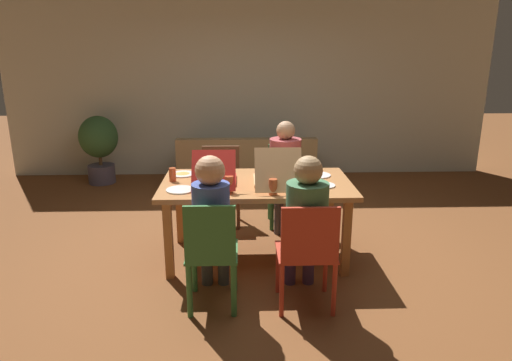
% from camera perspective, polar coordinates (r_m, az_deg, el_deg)
% --- Properties ---
extents(ground_plane, '(20.00, 20.00, 0.00)m').
position_cam_1_polar(ground_plane, '(4.65, 0.04, -9.39)').
color(ground_plane, brown).
extents(back_wall, '(7.59, 0.12, 2.88)m').
position_cam_1_polar(back_wall, '(7.42, -0.85, 11.78)').
color(back_wall, beige).
rests_on(back_wall, ground).
extents(dining_table, '(1.79, 1.01, 0.78)m').
position_cam_1_polar(dining_table, '(4.40, 0.05, -1.24)').
color(dining_table, '#B17340').
rests_on(dining_table, ground).
extents(chair_0, '(0.45, 0.42, 0.90)m').
position_cam_1_polar(chair_0, '(3.59, 6.37, -8.54)').
color(chair_0, '#BB3724').
rests_on(chair_0, ground).
extents(person_0, '(0.33, 0.55, 1.23)m').
position_cam_1_polar(person_0, '(3.65, 6.13, -4.59)').
color(person_0, '#3F2B47').
rests_on(person_0, ground).
extents(chair_1, '(0.40, 0.46, 0.91)m').
position_cam_1_polar(chair_1, '(3.61, -5.51, -8.92)').
color(chair_1, '#37753B').
rests_on(chair_1, ground).
extents(person_1, '(0.29, 0.51, 1.23)m').
position_cam_1_polar(person_1, '(3.65, -5.47, -4.52)').
color(person_1, '#404040').
rests_on(person_1, ground).
extents(chair_2, '(0.38, 0.42, 0.92)m').
position_cam_1_polar(chair_2, '(5.39, 3.48, -0.33)').
color(chair_2, '#326B36').
rests_on(chair_2, ground).
extents(person_2, '(0.36, 0.51, 1.22)m').
position_cam_1_polar(person_2, '(5.21, 3.66, 1.82)').
color(person_2, '#423D44').
rests_on(person_2, ground).
extents(chair_3, '(0.45, 0.39, 0.90)m').
position_cam_1_polar(chair_3, '(5.39, -4.34, -0.05)').
color(chair_3, brown).
rests_on(chair_3, ground).
extents(pizza_box_0, '(0.41, 0.64, 0.38)m').
position_cam_1_polar(pizza_box_0, '(4.31, 2.48, 0.28)').
color(pizza_box_0, tan).
rests_on(pizza_box_0, dining_table).
extents(pizza_box_1, '(0.39, 0.61, 0.35)m').
position_cam_1_polar(pizza_box_1, '(4.35, -5.03, 0.32)').
color(pizza_box_1, red).
rests_on(pizza_box_1, dining_table).
extents(plate_0, '(0.22, 0.22, 0.03)m').
position_cam_1_polar(plate_0, '(4.29, 8.31, -0.54)').
color(plate_0, white).
rests_on(plate_0, dining_table).
extents(plate_1, '(0.26, 0.26, 0.01)m').
position_cam_1_polar(plate_1, '(4.62, 7.61, 0.67)').
color(plate_1, white).
rests_on(plate_1, dining_table).
extents(plate_2, '(0.26, 0.26, 0.01)m').
position_cam_1_polar(plate_2, '(4.17, -9.31, -1.14)').
color(plate_2, white).
rests_on(plate_2, dining_table).
extents(plate_3, '(0.25, 0.25, 0.03)m').
position_cam_1_polar(plate_3, '(4.67, -9.05, 0.83)').
color(plate_3, white).
rests_on(plate_3, dining_table).
extents(drinking_glass_0, '(0.08, 0.08, 0.15)m').
position_cam_1_polar(drinking_glass_0, '(4.04, -3.35, -0.47)').
color(drinking_glass_0, '#B64E2C').
rests_on(drinking_glass_0, dining_table).
extents(drinking_glass_1, '(0.07, 0.07, 0.13)m').
position_cam_1_polar(drinking_glass_1, '(4.45, -10.26, 0.72)').
color(drinking_glass_1, '#B04A27').
rests_on(drinking_glass_1, dining_table).
extents(drinking_glass_2, '(0.07, 0.07, 0.14)m').
position_cam_1_polar(drinking_glass_2, '(3.98, 2.12, -0.80)').
color(drinking_glass_2, '#B44D29').
rests_on(drinking_glass_2, dining_table).
extents(drinking_glass_3, '(0.07, 0.07, 0.11)m').
position_cam_1_polar(drinking_glass_3, '(4.78, 1.93, 1.92)').
color(drinking_glass_3, silver).
rests_on(drinking_glass_3, dining_table).
extents(couch, '(1.98, 0.79, 0.77)m').
position_cam_1_polar(couch, '(6.86, -1.18, 1.65)').
color(couch, '#90734C').
rests_on(couch, ground).
extents(potted_plant, '(0.57, 0.57, 1.03)m').
position_cam_1_polar(potted_plant, '(7.33, -18.81, 4.33)').
color(potted_plant, '#544D61').
rests_on(potted_plant, ground).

